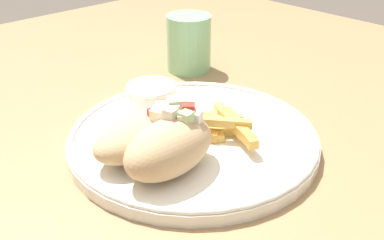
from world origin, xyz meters
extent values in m
cube|color=#9E7A51|center=(0.00, 0.00, 0.70)|extent=(1.27, 1.27, 0.04)
cylinder|color=#9E7A51|center=(0.56, 0.56, 0.34)|extent=(0.06, 0.06, 0.68)
cylinder|color=white|center=(0.00, -0.01, 0.72)|extent=(0.30, 0.30, 0.01)
torus|color=white|center=(0.00, -0.01, 0.73)|extent=(0.29, 0.29, 0.01)
ellipsoid|color=tan|center=(-0.07, -0.05, 0.76)|extent=(0.11, 0.07, 0.06)
cube|color=#A34C84|center=(-0.05, -0.04, 0.78)|extent=(0.02, 0.02, 0.01)
cube|color=red|center=(-0.04, -0.05, 0.79)|extent=(0.02, 0.02, 0.01)
cube|color=#B7D693|center=(-0.05, -0.06, 0.79)|extent=(0.01, 0.01, 0.01)
cube|color=silver|center=(-0.05, -0.05, 0.78)|extent=(0.02, 0.02, 0.01)
cube|color=white|center=(-0.04, -0.05, 0.78)|extent=(0.02, 0.02, 0.02)
cube|color=#B7D693|center=(-0.05, -0.05, 0.78)|extent=(0.01, 0.01, 0.01)
cube|color=silver|center=(-0.06, -0.04, 0.79)|extent=(0.02, 0.02, 0.01)
ellipsoid|color=tan|center=(-0.06, -0.01, 0.75)|extent=(0.13, 0.07, 0.05)
cube|color=red|center=(-0.06, -0.01, 0.78)|extent=(0.01, 0.01, 0.01)
cube|color=white|center=(-0.04, -0.02, 0.77)|extent=(0.01, 0.01, 0.01)
cube|color=#A34C84|center=(-0.03, -0.02, 0.77)|extent=(0.02, 0.02, 0.02)
cube|color=silver|center=(-0.04, -0.02, 0.78)|extent=(0.02, 0.02, 0.02)
cube|color=#B7D693|center=(-0.03, -0.02, 0.78)|extent=(0.02, 0.02, 0.02)
cube|color=silver|center=(-0.05, -0.02, 0.77)|extent=(0.02, 0.02, 0.02)
cube|color=silver|center=(-0.04, -0.01, 0.77)|extent=(0.02, 0.02, 0.02)
cube|color=#E5B251|center=(0.03, -0.02, 0.73)|extent=(0.05, 0.06, 0.01)
cube|color=#E5B251|center=(0.02, -0.04, 0.73)|extent=(0.06, 0.04, 0.01)
cube|color=gold|center=(-0.01, -0.02, 0.73)|extent=(0.04, 0.06, 0.01)
cube|color=#E5B251|center=(0.05, -0.02, 0.73)|extent=(0.04, 0.06, 0.01)
cube|color=gold|center=(0.03, 0.00, 0.73)|extent=(0.02, 0.08, 0.01)
cube|color=#E5B251|center=(0.03, -0.03, 0.74)|extent=(0.05, 0.04, 0.01)
cube|color=gold|center=(0.03, -0.06, 0.74)|extent=(0.05, 0.08, 0.01)
cube|color=gold|center=(0.03, -0.06, 0.74)|extent=(0.04, 0.07, 0.01)
cube|color=#E5B251|center=(0.02, -0.05, 0.75)|extent=(0.05, 0.06, 0.01)
cylinder|color=white|center=(0.01, 0.07, 0.74)|extent=(0.06, 0.06, 0.03)
cylinder|color=beige|center=(0.01, 0.07, 0.76)|extent=(0.05, 0.05, 0.01)
torus|color=white|center=(0.01, 0.07, 0.76)|extent=(0.07, 0.07, 0.00)
cylinder|color=#8CCC93|center=(0.16, 0.16, 0.76)|extent=(0.07, 0.07, 0.09)
cylinder|color=silver|center=(0.16, 0.16, 0.75)|extent=(0.06, 0.06, 0.05)
camera|label=1|loc=(-0.32, -0.35, 1.00)|focal=42.00mm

